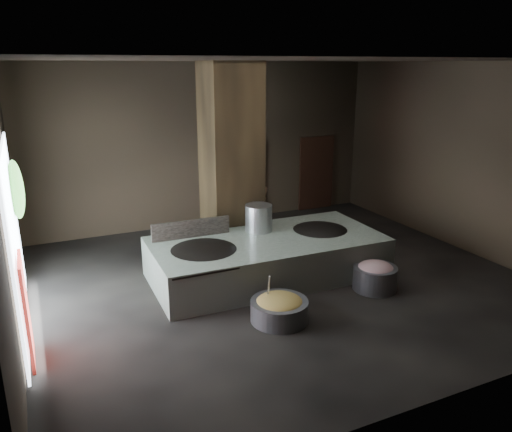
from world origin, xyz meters
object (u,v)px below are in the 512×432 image
hearth_platform (267,257)px  veg_basin (279,310)px  wok_left (204,254)px  wok_right (320,234)px  meat_basin (375,278)px  stock_pot (259,219)px  cook (260,216)px

hearth_platform → veg_basin: 2.02m
wok_left → wok_right: 2.80m
meat_basin → hearth_platform: bearing=137.8°
meat_basin → stock_pot: bearing=128.3°
hearth_platform → veg_basin: bearing=-108.6°
wok_right → cook: cook is taller
veg_basin → cook: bearing=69.8°
hearth_platform → cook: bearing=70.4°
stock_pot → veg_basin: (-0.73, -2.44, -0.94)m
stock_pot → veg_basin: 2.71m
cook → veg_basin: 4.01m
wok_left → stock_pot: bearing=21.8°
hearth_platform → wok_right: bearing=3.2°
wok_right → stock_pot: 1.44m
cook → meat_basin: bearing=68.2°
meat_basin → cook: bearing=106.6°
cook → meat_basin: 3.56m
veg_basin → meat_basin: bearing=8.3°
hearth_platform → wok_left: size_ratio=3.17×
veg_basin → meat_basin: size_ratio=1.17×
wok_left → stock_pot: 1.66m
meat_basin → wok_left: bearing=154.7°
cook → veg_basin: (-1.37, -3.72, -0.58)m
wok_right → meat_basin: size_ratio=1.63×
cook → wok_right: bearing=71.7°
wok_right → stock_pot: (-1.30, 0.50, 0.38)m
veg_basin → wok_left: bearing=112.9°
stock_pot → meat_basin: bearing=-51.7°
wok_right → cook: (-0.65, 1.79, 0.02)m
hearth_platform → stock_pot: bearing=85.9°
hearth_platform → wok_left: bearing=-176.9°
wok_right → cook: 1.90m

